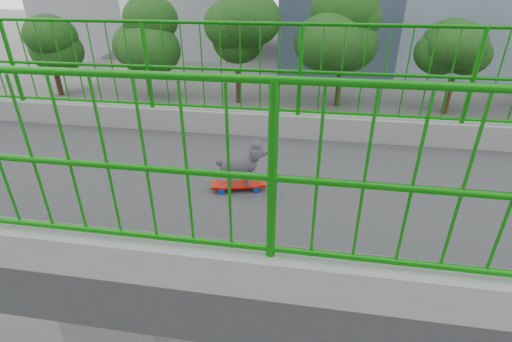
{
  "coord_description": "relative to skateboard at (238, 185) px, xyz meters",
  "views": [
    {
      "loc": [
        3.2,
        2.2,
        8.82
      ],
      "look_at": [
        -0.64,
        1.57,
        6.82
      ],
      "focal_mm": 25.68,
      "sensor_mm": 36.0,
      "label": 1
    }
  ],
  "objects": [
    {
      "name": "railing",
      "position": [
        -0.13,
        -1.52,
        0.16
      ],
      "size": [
        3.0,
        24.0,
        1.42
      ],
      "color": "gray",
      "rests_on": "footbridge"
    },
    {
      "name": "skateboard",
      "position": [
        0.0,
        0.0,
        0.0
      ],
      "size": [
        0.28,
        0.55,
        0.07
      ],
      "rotation": [
        0.0,
        0.0,
        0.25
      ],
      "color": "red",
      "rests_on": "footbridge"
    },
    {
      "name": "car_3",
      "position": [
        -15.73,
        3.72,
        -6.35
      ],
      "size": [
        1.96,
        4.83,
        1.4
      ],
      "primitive_type": "imported",
      "rotation": [
        0.0,
        0.0,
        3.14
      ],
      "color": "black",
      "rests_on": "ground"
    },
    {
      "name": "road",
      "position": [
        -13.13,
        -1.52,
        -7.04
      ],
      "size": [
        18.0,
        90.0,
        0.02
      ],
      "primitive_type": "cube",
      "color": "black",
      "rests_on": "ground"
    },
    {
      "name": "car_4",
      "position": [
        -18.93,
        10.12,
        -6.31
      ],
      "size": [
        1.76,
        4.38,
        1.49
      ],
      "primitive_type": "imported",
      "rotation": [
        0.0,
        0.0,
        3.14
      ],
      "color": "black",
      "rests_on": "ground"
    },
    {
      "name": "street_trees",
      "position": [
        -26.16,
        -0.46,
        -2.33
      ],
      "size": [
        5.3,
        60.4,
        7.26
      ],
      "color": "black",
      "rests_on": "ground"
    },
    {
      "name": "poodle",
      "position": [
        -0.01,
        0.03,
        0.24
      ],
      "size": [
        0.27,
        0.48,
        0.41
      ],
      "rotation": [
        0.0,
        0.0,
        0.25
      ],
      "color": "#2C2A2F",
      "rests_on": "skateboard"
    },
    {
      "name": "car_1",
      "position": [
        -9.33,
        -1.37,
        -6.26
      ],
      "size": [
        1.69,
        4.83,
        1.59
      ],
      "primitive_type": "imported",
      "color": "#98989D",
      "rests_on": "ground"
    },
    {
      "name": "car_0",
      "position": [
        -6.13,
        1.07,
        -6.28
      ],
      "size": [
        1.81,
        4.51,
        1.54
      ],
      "primitive_type": "imported",
      "color": "black",
      "rests_on": "ground"
    },
    {
      "name": "footbridge",
      "position": [
        -0.13,
        -1.52,
        -1.84
      ],
      "size": [
        3.0,
        24.0,
        7.0
      ],
      "color": "#2D2D2F",
      "rests_on": "ground"
    }
  ]
}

